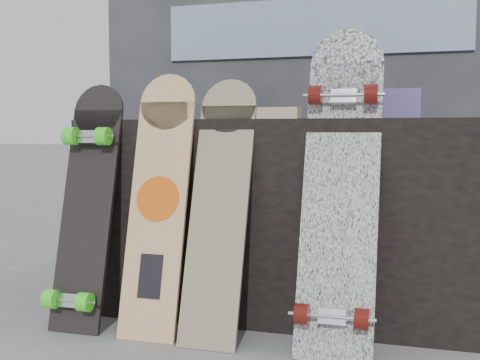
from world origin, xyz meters
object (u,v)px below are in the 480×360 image
(longboard_cascadia, at_px, (341,180))
(vendor_table, at_px, (281,216))
(skateboard_dark, at_px, (86,201))
(longboard_geisha, at_px, (159,195))
(longboard_celtic, at_px, (220,199))

(longboard_cascadia, bearing_deg, vendor_table, 129.55)
(longboard_cascadia, height_order, skateboard_dark, longboard_cascadia)
(vendor_table, distance_m, longboard_geisha, 0.55)
(skateboard_dark, bearing_deg, vendor_table, 30.68)
(longboard_celtic, height_order, longboard_cascadia, longboard_cascadia)
(longboard_geisha, xyz_separation_m, skateboard_dark, (-0.30, -0.02, -0.03))
(longboard_celtic, distance_m, skateboard_dark, 0.54)
(vendor_table, bearing_deg, skateboard_dark, -149.32)
(longboard_geisha, xyz_separation_m, longboard_cascadia, (0.67, 0.03, 0.07))
(longboard_cascadia, bearing_deg, longboard_geisha, -177.19)
(vendor_table, height_order, skateboard_dark, skateboard_dark)
(longboard_geisha, distance_m, skateboard_dark, 0.30)
(longboard_celtic, bearing_deg, longboard_cascadia, 2.87)
(vendor_table, relative_size, longboard_celtic, 1.68)
(longboard_geisha, height_order, longboard_celtic, longboard_geisha)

